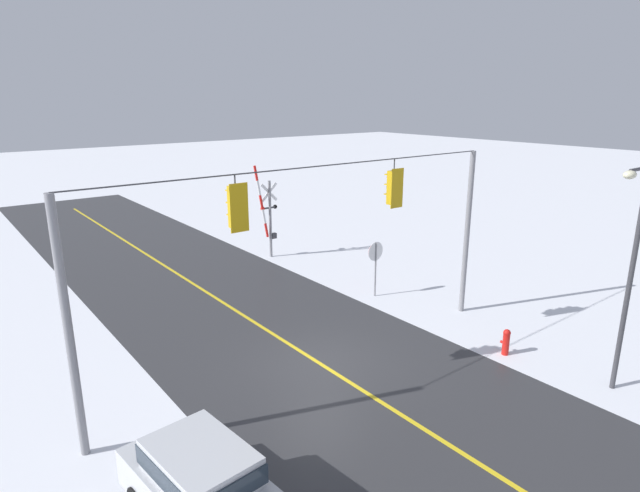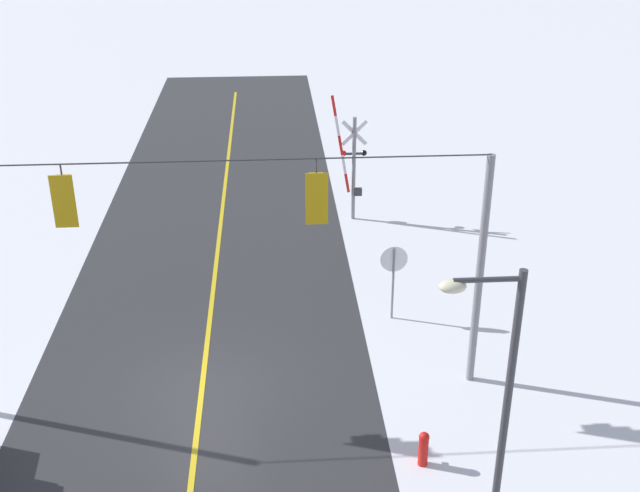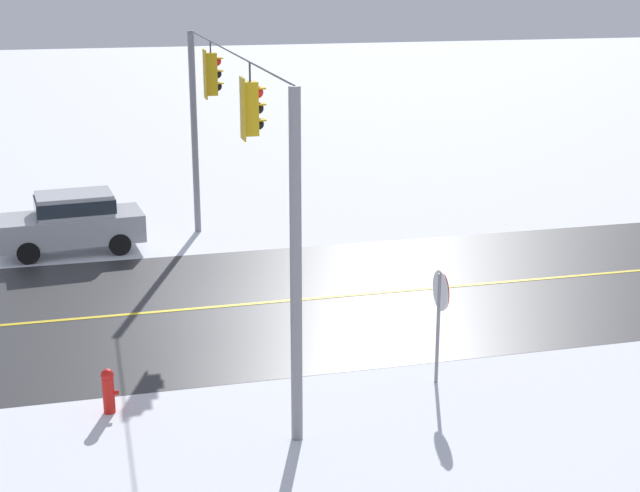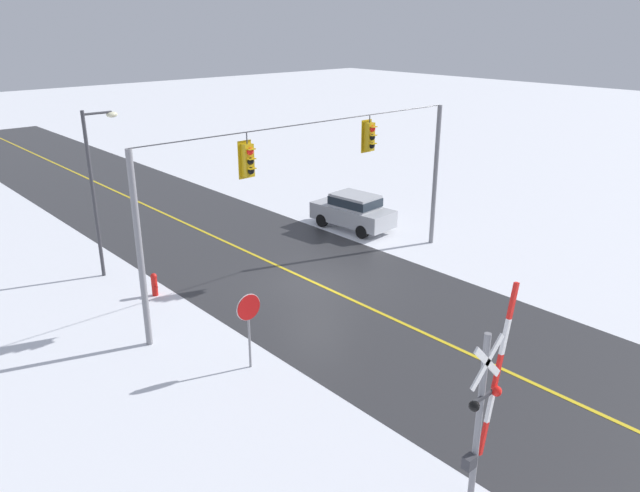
{
  "view_description": "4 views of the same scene",
  "coord_description": "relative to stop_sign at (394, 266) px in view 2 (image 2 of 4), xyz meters",
  "views": [
    {
      "loc": [
        9.14,
        11.77,
        8.09
      ],
      "look_at": [
        -1.98,
        -2.56,
        2.93
      ],
      "focal_mm": 29.6,
      "sensor_mm": 36.0,
      "label": 1
    },
    {
      "loc": [
        -1.92,
        16.85,
        12.1
      ],
      "look_at": [
        -3.28,
        -3.33,
        2.4
      ],
      "focal_mm": 44.17,
      "sensor_mm": 36.0,
      "label": 2
    },
    {
      "loc": [
        -21.57,
        3.29,
        7.99
      ],
      "look_at": [
        -3.09,
        -1.41,
        2.32
      ],
      "focal_mm": 52.63,
      "sensor_mm": 36.0,
      "label": 3
    },
    {
      "loc": [
        -14.23,
        -16.21,
        9.58
      ],
      "look_at": [
        -2.64,
        -3.18,
        3.1
      ],
      "focal_mm": 34.2,
      "sensor_mm": 36.0,
      "label": 4
    }
  ],
  "objects": [
    {
      "name": "fire_hydrant",
      "position": [
        0.26,
        6.43,
        -1.25
      ],
      "size": [
        0.24,
        0.31,
        0.88
      ],
      "color": "red",
      "rests_on": "ground"
    },
    {
      "name": "stop_sign",
      "position": [
        0.0,
        0.0,
        0.0
      ],
      "size": [
        0.8,
        0.09,
        2.35
      ],
      "color": "gray",
      "rests_on": "ground"
    },
    {
      "name": "railroad_crossing",
      "position": [
        0.45,
        -7.45,
        0.59
      ],
      "size": [
        1.37,
        0.31,
        4.82
      ],
      "color": "gray",
      "rests_on": "ground"
    },
    {
      "name": "streetlamp_near",
      "position": [
        -0.17,
        9.52,
        2.2
      ],
      "size": [
        1.39,
        0.28,
        6.5
      ],
      "color": "#38383D",
      "rests_on": "ground"
    },
    {
      "name": "signal_span",
      "position": [
        5.37,
        3.24,
        2.33
      ],
      "size": [
        14.2,
        0.47,
        6.22
      ],
      "color": "gray",
      "rests_on": "ground"
    },
    {
      "name": "ground_plane",
      "position": [
        5.42,
        3.25,
        -1.71
      ],
      "size": [
        160.0,
        160.0,
        0.0
      ],
      "primitive_type": "plane",
      "color": "white"
    }
  ]
}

